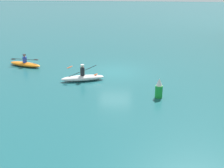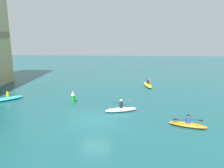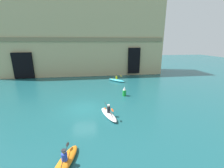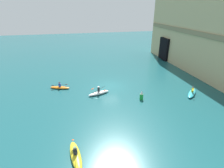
{
  "view_description": "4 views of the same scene",
  "coord_description": "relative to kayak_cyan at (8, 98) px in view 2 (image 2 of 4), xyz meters",
  "views": [
    {
      "loc": [
        23.37,
        1.76,
        7.49
      ],
      "look_at": [
        6.91,
        0.34,
        1.46
      ],
      "focal_mm": 50.0,
      "sensor_mm": 36.0,
      "label": 1
    },
    {
      "loc": [
        -17.36,
        -2.55,
        7.17
      ],
      "look_at": [
        6.87,
        -1.02,
        1.7
      ],
      "focal_mm": 35.0,
      "sensor_mm": 36.0,
      "label": 2
    },
    {
      "loc": [
        0.92,
        -14.88,
        6.85
      ],
      "look_at": [
        3.08,
        0.35,
        2.47
      ],
      "focal_mm": 24.0,
      "sensor_mm": 36.0,
      "label": 3
    },
    {
      "loc": [
        24.08,
        -5.22,
        11.31
      ],
      "look_at": [
        4.47,
        -0.73,
        2.35
      ],
      "focal_mm": 28.0,
      "sensor_mm": 36.0,
      "label": 4
    }
  ],
  "objects": [
    {
      "name": "ground_plane",
      "position": [
        -5.35,
        -10.55,
        -0.23
      ],
      "size": [
        120.0,
        120.0,
        0.0
      ],
      "primitive_type": "plane",
      "color": "#195156"
    },
    {
      "name": "kayak_cyan",
      "position": [
        0.0,
        0.0,
        0.0
      ],
      "size": [
        2.9,
        2.95,
        1.2
      ],
      "rotation": [
        0.0,
        0.0,
        2.34
      ],
      "color": "#33B2C6",
      "rests_on": "ground"
    },
    {
      "name": "kayak_orange",
      "position": [
        -6.12,
        -18.11,
        -0.02
      ],
      "size": [
        1.68,
        3.04,
        1.02
      ],
      "rotation": [
        0.0,
        0.0,
        1.24
      ],
      "color": "orange",
      "rests_on": "ground"
    },
    {
      "name": "kayak_white",
      "position": [
        -2.94,
        -12.72,
        0.01
      ],
      "size": [
        1.62,
        3.17,
        1.2
      ],
      "rotation": [
        0.0,
        0.0,
        1.87
      ],
      "color": "white",
      "rests_on": "ground"
    },
    {
      "name": "kayak_yellow",
      "position": [
        7.78,
        -16.29,
        0.02
      ],
      "size": [
        3.44,
        1.25,
        1.3
      ],
      "rotation": [
        0.0,
        0.0,
        3.28
      ],
      "color": "yellow",
      "rests_on": "ground"
    },
    {
      "name": "marker_buoy",
      "position": [
        -0.25,
        -7.43,
        0.35
      ],
      "size": [
        0.47,
        0.47,
        1.26
      ],
      "color": "green",
      "rests_on": "ground"
    }
  ]
}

